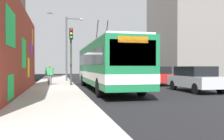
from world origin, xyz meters
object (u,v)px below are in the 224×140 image
(parked_car_silver, at_px, (195,78))
(pedestrian_midblock, at_px, (50,73))
(parked_car_white, at_px, (137,74))
(parked_car_red, at_px, (157,75))
(parked_car_black, at_px, (123,72))
(city_bus, at_px, (106,64))
(street_lamp, at_px, (68,44))
(traffic_light, at_px, (71,47))

(parked_car_silver, height_order, pedestrian_midblock, pedestrian_midblock)
(parked_car_white, relative_size, pedestrian_midblock, 2.65)
(parked_car_silver, bearing_deg, parked_car_red, -0.00)
(parked_car_white, bearing_deg, parked_car_black, 0.00)
(city_bus, bearing_deg, parked_car_silver, -113.79)
(parked_car_red, distance_m, pedestrian_midblock, 8.96)
(pedestrian_midblock, bearing_deg, parked_car_black, -38.16)
(parked_car_red, distance_m, street_lamp, 9.66)
(parked_car_white, height_order, traffic_light, traffic_light)
(city_bus, relative_size, pedestrian_midblock, 7.66)
(parked_car_black, bearing_deg, parked_car_white, -180.00)
(city_bus, distance_m, pedestrian_midblock, 5.25)
(parked_car_silver, distance_m, traffic_light, 9.29)
(parked_car_red, relative_size, parked_car_black, 0.87)
(parked_car_red, bearing_deg, street_lamp, 52.37)
(parked_car_black, height_order, street_lamp, street_lamp)
(street_lamp, bearing_deg, parked_car_red, -127.63)
(parked_car_white, xyz_separation_m, pedestrian_midblock, (-5.35, 8.96, 0.22))
(parked_car_red, bearing_deg, parked_car_white, -0.00)
(parked_car_black, bearing_deg, traffic_light, 148.68)
(parked_car_silver, xyz_separation_m, traffic_light, (5.22, 7.35, 2.24))
(city_bus, height_order, parked_car_red, city_bus)
(parked_car_silver, height_order, parked_car_white, same)
(pedestrian_midblock, bearing_deg, parked_car_white, -59.17)
(city_bus, height_order, parked_car_black, city_bus)
(parked_car_silver, relative_size, traffic_light, 0.96)
(parked_car_white, distance_m, pedestrian_midblock, 10.44)
(parked_car_black, height_order, pedestrian_midblock, pedestrian_midblock)
(parked_car_red, xyz_separation_m, parked_car_white, (5.24, -0.00, 0.00))
(parked_car_silver, xyz_separation_m, street_lamp, (11.60, 7.26, 3.04))
(city_bus, distance_m, parked_car_black, 15.91)
(city_bus, distance_m, parked_car_silver, 5.75)
(parked_car_red, height_order, traffic_light, traffic_light)
(parked_car_red, xyz_separation_m, traffic_light, (-0.79, 7.35, 2.24))
(traffic_light, bearing_deg, street_lamp, -0.83)
(parked_car_white, relative_size, parked_car_black, 0.87)
(parked_car_white, xyz_separation_m, traffic_light, (-6.02, 7.35, 2.24))
(parked_car_red, bearing_deg, parked_car_black, -0.00)
(traffic_light, bearing_deg, city_bus, -143.70)
(parked_car_white, bearing_deg, parked_car_silver, 180.00)
(parked_car_black, bearing_deg, street_lamp, 128.12)
(parked_car_black, distance_m, pedestrian_midblock, 14.50)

